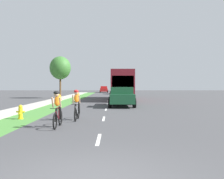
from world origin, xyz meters
TOP-DOWN VIEW (x-y plane):
  - ground_plane at (0.00, 20.00)m, footprint 120.00×120.00m
  - grass_verge at (-4.44, 20.00)m, footprint 1.96×70.00m
  - sidewalk_concrete at (-6.36, 20.00)m, footprint 1.86×70.00m
  - lane_markings_center at (0.00, 24.00)m, footprint 0.12×52.71m
  - fire_hydrant_yellow at (-4.44, 8.59)m, footprint 0.44×0.38m
  - cyclist_lead at (-1.88, 5.97)m, footprint 0.42×1.72m
  - cyclist_trailing at (-1.37, 8.19)m, footprint 0.42×1.72m
  - pickup_dark_green at (1.25, 16.57)m, footprint 2.22×5.10m
  - bus_maroon at (1.56, 26.47)m, footprint 2.78×11.60m
  - suv_blue at (1.60, 45.74)m, footprint 2.15×4.70m
  - sedan_red at (-1.51, 55.93)m, footprint 1.98×4.30m
  - street_tree_near at (-6.66, 29.47)m, footprint 2.87×2.87m

SIDE VIEW (x-z plane):
  - ground_plane at x=0.00m, z-range 0.00..0.00m
  - grass_verge at x=-4.44m, z-range 0.00..0.01m
  - lane_markings_center at x=0.00m, z-range 0.00..0.01m
  - sidewalk_concrete at x=-6.36m, z-range -0.05..0.06m
  - fire_hydrant_yellow at x=-4.44m, z-range -0.01..0.75m
  - sedan_red at x=-1.51m, z-range 0.01..1.53m
  - cyclist_lead at x=-1.88m, z-range 0.02..1.60m
  - cyclist_trailing at x=-1.37m, z-range 0.02..1.60m
  - pickup_dark_green at x=1.25m, z-range 0.01..1.65m
  - suv_blue at x=1.60m, z-range 0.05..1.84m
  - bus_maroon at x=1.56m, z-range 0.24..3.72m
  - street_tree_near at x=-6.66m, z-range 1.28..7.03m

